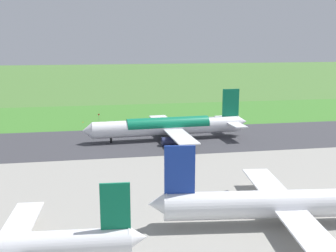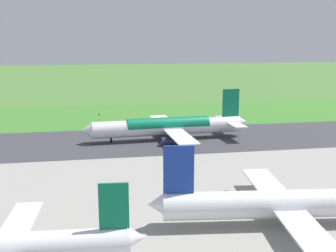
% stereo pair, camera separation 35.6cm
% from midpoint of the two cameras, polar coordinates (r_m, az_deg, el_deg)
% --- Properties ---
extents(ground_plane, '(800.00, 800.00, 0.00)m').
position_cam_midpoint_polar(ground_plane, '(134.40, 0.81, -1.84)').
color(ground_plane, '#477233').
extents(runway_asphalt, '(600.00, 36.89, 0.06)m').
position_cam_midpoint_polar(runway_asphalt, '(134.39, 0.81, -1.83)').
color(runway_asphalt, '#38383D').
rests_on(runway_asphalt, ground).
extents(apron_concrete, '(440.00, 110.00, 0.05)m').
position_cam_midpoint_polar(apron_concrete, '(68.66, 12.90, -16.16)').
color(apron_concrete, gray).
rests_on(apron_concrete, ground).
extents(grass_verge_foreground, '(600.00, 80.00, 0.04)m').
position_cam_midpoint_polar(grass_verge_foreground, '(167.52, -1.43, 0.92)').
color(grass_verge_foreground, '#3C782B').
rests_on(grass_verge_foreground, ground).
extents(airliner_main, '(54.13, 44.26, 15.88)m').
position_cam_midpoint_polar(airliner_main, '(133.13, 0.08, -0.05)').
color(airliner_main, white).
rests_on(airliner_main, ground).
extents(airliner_parked_mid, '(50.04, 41.04, 14.60)m').
position_cam_midpoint_polar(airliner_parked_mid, '(76.37, 16.20, -10.09)').
color(airliner_parked_mid, white).
rests_on(airliner_parked_mid, ground).
extents(airliner_parked_far, '(41.54, 33.99, 12.12)m').
position_cam_midpoint_polar(airliner_parked_far, '(65.24, -21.94, -15.10)').
color(airliner_parked_far, white).
rests_on(airliner_parked_far, ground).
extents(service_car_followme, '(3.44, 4.57, 1.62)m').
position_cam_midpoint_polar(service_car_followme, '(85.73, 8.16, -9.51)').
color(service_car_followme, black).
rests_on(service_car_followme, ground).
extents(no_stopping_sign, '(0.60, 0.10, 2.59)m').
position_cam_midpoint_polar(no_stopping_sign, '(167.85, -9.50, 1.31)').
color(no_stopping_sign, slate).
rests_on(no_stopping_sign, ground).
extents(traffic_cone_orange, '(0.40, 0.40, 0.55)m').
position_cam_midpoint_polar(traffic_cone_orange, '(163.71, -11.62, 0.51)').
color(traffic_cone_orange, orange).
rests_on(traffic_cone_orange, ground).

